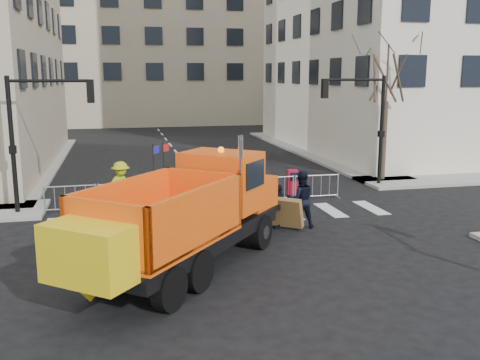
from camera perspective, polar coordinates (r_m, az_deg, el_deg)
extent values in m
plane|color=black|center=(15.80, 2.70, -8.90)|extent=(120.00, 120.00, 0.00)
cube|color=gray|center=(23.75, -2.82, -1.88)|extent=(64.00, 5.00, 0.15)
cube|color=#BCA990|center=(66.74, -9.82, 16.61)|extent=(30.00, 18.00, 24.00)
cylinder|color=black|center=(22.31, -23.10, 3.25)|extent=(0.18, 0.18, 5.40)
cylinder|color=black|center=(27.03, 14.83, 4.99)|extent=(0.18, 0.18, 5.40)
cube|color=black|center=(15.17, -5.40, -6.07)|extent=(6.27, 6.92, 0.44)
cylinder|color=black|center=(17.90, -3.85, -4.68)|extent=(0.96, 1.06, 1.09)
cylinder|color=black|center=(16.98, 2.22, -5.54)|extent=(0.96, 1.06, 1.09)
cylinder|color=black|center=(14.87, -11.45, -8.21)|extent=(0.96, 1.06, 1.09)
cylinder|color=black|center=(13.75, -4.52, -9.63)|extent=(0.96, 1.06, 1.09)
cylinder|color=black|center=(13.94, -14.73, -9.67)|extent=(0.96, 1.06, 1.09)
cylinder|color=black|center=(12.75, -7.55, -11.41)|extent=(0.96, 1.06, 1.09)
cube|color=#F2520D|center=(17.66, -0.02, -1.24)|extent=(2.60, 2.54, 0.99)
cube|color=#F2520D|center=(16.42, -2.03, -0.08)|extent=(2.75, 2.66, 1.78)
cylinder|color=silver|center=(15.24, 0.05, 0.37)|extent=(0.14, 0.14, 2.37)
cube|color=#F2520D|center=(13.78, -8.52, -3.43)|extent=(4.67, 4.92, 1.63)
cube|color=yellow|center=(11.88, -15.92, -7.61)|extent=(2.15, 2.02, 1.28)
cube|color=brown|center=(19.36, 2.21, -3.15)|extent=(2.80, 2.45, 1.11)
imported|color=black|center=(20.13, -2.43, -1.97)|extent=(0.63, 0.42, 1.71)
imported|color=black|center=(19.29, 6.50, -2.06)|extent=(1.08, 0.88, 2.07)
imported|color=black|center=(19.22, 4.14, -2.79)|extent=(0.62, 1.01, 1.60)
imported|color=#B2C016|center=(21.52, -12.57, -0.64)|extent=(1.45, 1.29, 1.95)
cube|color=#B30D29|center=(24.10, 5.60, -0.21)|extent=(0.50, 0.45, 1.10)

